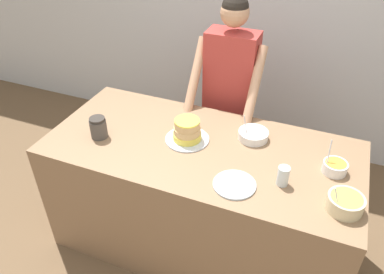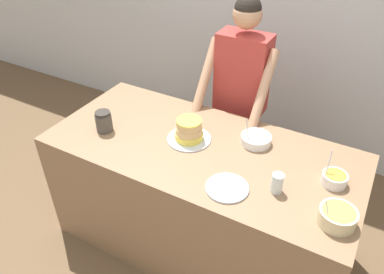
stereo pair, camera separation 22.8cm
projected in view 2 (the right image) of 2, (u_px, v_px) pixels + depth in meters
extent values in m
cube|color=silver|center=(285.00, 15.00, 3.17)|extent=(10.00, 0.05, 2.60)
cube|color=#8C6B4C|center=(201.00, 197.00, 2.60)|extent=(1.98, 0.91, 0.88)
cylinder|color=#2D2D38|center=(227.00, 146.00, 3.16)|extent=(0.11, 0.11, 0.79)
cylinder|color=#2D2D38|center=(245.00, 152.00, 3.09)|extent=(0.11, 0.11, 0.79)
cube|color=#B23833|center=(242.00, 74.00, 2.72)|extent=(0.37, 0.20, 0.60)
cylinder|color=tan|center=(205.00, 76.00, 2.70)|extent=(0.07, 0.38, 0.50)
cylinder|color=tan|center=(263.00, 91.00, 2.52)|extent=(0.07, 0.38, 0.50)
sphere|color=tan|center=(247.00, 14.00, 2.47)|extent=(0.20, 0.20, 0.20)
sphere|color=black|center=(248.00, 9.00, 2.45)|extent=(0.18, 0.18, 0.18)
cylinder|color=silver|center=(189.00, 139.00, 2.41)|extent=(0.28, 0.28, 0.01)
cylinder|color=#F2DB4C|center=(189.00, 135.00, 2.39)|extent=(0.18, 0.18, 0.04)
cylinder|color=#DBB275|center=(189.00, 130.00, 2.37)|extent=(0.17, 0.17, 0.04)
cylinder|color=#DBB275|center=(189.00, 124.00, 2.34)|extent=(0.16, 0.16, 0.04)
cylinder|color=#F2DB4C|center=(189.00, 121.00, 2.33)|extent=(0.16, 0.16, 0.01)
cylinder|color=beige|center=(337.00, 217.00, 1.82)|extent=(0.19, 0.19, 0.08)
cylinder|color=#F2DB4C|center=(339.00, 212.00, 1.80)|extent=(0.16, 0.16, 0.01)
cylinder|color=silver|center=(328.00, 215.00, 1.78)|extent=(0.06, 0.05, 0.14)
cylinder|color=white|center=(334.00, 179.00, 2.05)|extent=(0.14, 0.14, 0.07)
cylinder|color=#EF9938|center=(335.00, 175.00, 2.04)|extent=(0.12, 0.12, 0.01)
cylinder|color=silver|center=(328.00, 167.00, 2.03)|extent=(0.01, 0.07, 0.19)
cylinder|color=white|center=(256.00, 139.00, 2.36)|extent=(0.19, 0.19, 0.06)
cylinder|color=white|center=(256.00, 137.00, 2.35)|extent=(0.17, 0.17, 0.01)
cylinder|color=silver|center=(248.00, 133.00, 2.30)|extent=(0.06, 0.04, 0.18)
cylinder|color=silver|center=(277.00, 183.00, 1.99)|extent=(0.07, 0.07, 0.12)
cylinder|color=silver|center=(227.00, 188.00, 2.04)|extent=(0.24, 0.24, 0.01)
cylinder|color=#4C4742|center=(104.00, 122.00, 2.46)|extent=(0.11, 0.11, 0.12)
cylinder|color=#322D28|center=(102.00, 113.00, 2.42)|extent=(0.10, 0.10, 0.02)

